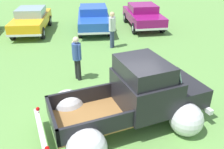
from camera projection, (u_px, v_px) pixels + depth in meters
name	position (u px, v px, depth m)	size (l,w,h in m)	color
ground_plane	(123.00, 125.00, 6.87)	(80.00, 80.00, 0.00)	#609347
vintage_pickup_truck	(136.00, 100.00, 6.65)	(4.89, 3.42, 1.96)	black
show_car_1	(31.00, 19.00, 14.46)	(2.32, 4.47, 1.43)	black
show_car_2	(94.00, 17.00, 14.91)	(2.35, 4.72, 1.43)	black
show_car_3	(143.00, 15.00, 15.41)	(2.17, 4.29, 1.43)	black
spectator_0	(112.00, 27.00, 11.94)	(0.47, 0.48, 1.83)	navy
spectator_1	(77.00, 56.00, 8.89)	(0.45, 0.52, 1.72)	black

